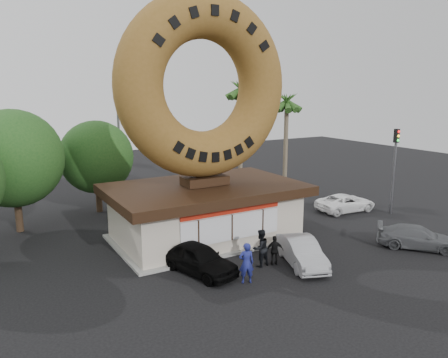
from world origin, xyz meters
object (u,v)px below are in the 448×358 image
street_lamp (121,147)px  person_right (275,250)px  car_grey (418,237)px  car_white (346,203)px  giant_donut (204,86)px  car_black (199,259)px  person_center (260,248)px  car_silver (302,252)px  person_left (246,263)px  traffic_signal (395,160)px  donut_shop (205,210)px

street_lamp → person_right: 16.06m
car_grey → car_white: car_grey is taller
giant_donut → car_black: (-2.58, -4.28, -8.22)m
person_center → car_black: bearing=-21.5°
person_center → car_silver: size_ratio=0.46×
car_black → giant_donut: bearing=42.5°
person_left → person_center: (1.66, 1.26, -0.01)m
giant_donut → person_center: bearing=-84.8°
traffic_signal → person_right: bearing=-165.5°
person_center → person_right: (0.73, -0.22, -0.20)m
car_black → car_white: 14.87m
car_silver → car_grey: bearing=8.1°
donut_shop → car_grey: donut_shop is taller
car_grey → person_right: bearing=125.1°
street_lamp → traffic_signal: (15.86, -12.01, -0.61)m
person_right → car_black: person_right is taller
donut_shop → car_silver: bearing=-68.4°
donut_shop → car_silver: donut_shop is taller
donut_shop → car_black: bearing=-121.2°
car_white → street_lamp: bearing=58.0°
person_right → street_lamp: bearing=-54.3°
giant_donut → car_silver: 10.49m
giant_donut → car_black: 9.62m
traffic_signal → person_left: size_ratio=3.13×
traffic_signal → person_right: size_ratio=3.96×
person_left → car_black: 2.52m
donut_shop → person_right: bearing=-77.3°
car_silver → person_left: bearing=-155.1°
car_black → car_silver: bearing=-35.7°
giant_donut → car_white: giant_donut is taller
donut_shop → person_center: (0.47, -5.09, -0.80)m
donut_shop → car_grey: bearing=-37.8°
giant_donut → car_white: size_ratio=2.28×
giant_donut → car_grey: 14.71m
car_silver → car_grey: (7.20, -1.42, -0.06)m
traffic_signal → car_black: bearing=-172.2°
car_grey → car_black: bearing=124.7°
car_white → donut_shop: bearing=94.8°
giant_donut → person_left: 10.28m
donut_shop → car_silver: size_ratio=2.67×
street_lamp → giant_donut: bearing=-79.5°
car_silver → donut_shop: bearing=130.9°
donut_shop → car_black: 5.09m
street_lamp → car_black: bearing=-92.9°
traffic_signal → car_silver: (-11.62, -4.01, -3.18)m
car_silver → car_white: 11.09m
person_left → traffic_signal: bearing=-143.8°
giant_donut → person_right: 9.84m
car_black → person_center: bearing=-31.6°
car_grey → car_silver: bearing=128.1°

